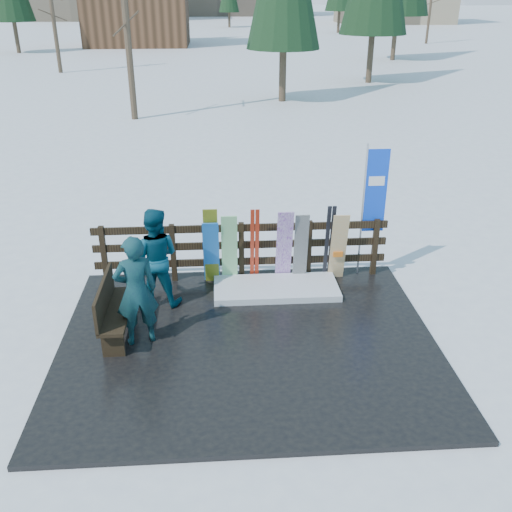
{
  "coord_description": "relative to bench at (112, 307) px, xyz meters",
  "views": [
    {
      "loc": [
        -0.41,
        -7.72,
        5.2
      ],
      "look_at": [
        0.2,
        1.0,
        1.1
      ],
      "focal_mm": 40.0,
      "sensor_mm": 36.0,
      "label": 1
    }
  ],
  "objects": [
    {
      "name": "ski_pair_a",
      "position": [
        2.4,
        1.74,
        0.24
      ],
      "size": [
        0.17,
        0.27,
        1.51
      ],
      "color": "#B02A15",
      "rests_on": "deck"
    },
    {
      "name": "bench",
      "position": [
        0.0,
        0.0,
        0.0
      ],
      "size": [
        0.41,
        1.5,
        0.97
      ],
      "color": "black",
      "rests_on": "deck"
    },
    {
      "name": "ski_pair_b",
      "position": [
        3.82,
        1.74,
        0.25
      ],
      "size": [
        0.17,
        0.2,
        1.53
      ],
      "color": "black",
      "rests_on": "deck"
    },
    {
      "name": "snowboard_4",
      "position": [
        3.27,
        1.67,
        0.18
      ],
      "size": [
        0.26,
        0.22,
        1.4
      ],
      "primitive_type": "cube",
      "rotation": [
        0.14,
        0.0,
        0.0
      ],
      "color": "black",
      "rests_on": "deck"
    },
    {
      "name": "snowboard_1",
      "position": [
        1.92,
        1.67,
        0.2
      ],
      "size": [
        0.3,
        0.34,
        1.44
      ],
      "primitive_type": "cube",
      "rotation": [
        0.21,
        0.0,
        0.0
      ],
      "color": "white",
      "rests_on": "deck"
    },
    {
      "name": "snow_patch",
      "position": [
        2.77,
        1.29,
        -0.46
      ],
      "size": [
        2.31,
        1.0,
        0.12
      ],
      "primitive_type": "cube",
      "color": "white",
      "rests_on": "deck"
    },
    {
      "name": "snowboard_2",
      "position": [
        1.58,
        1.67,
        0.27
      ],
      "size": [
        0.26,
        0.3,
        1.57
      ],
      "primitive_type": "cube",
      "rotation": [
        0.17,
        0.0,
        0.0
      ],
      "color": "#C9D722",
      "rests_on": "deck"
    },
    {
      "name": "snowboard_0",
      "position": [
        1.58,
        1.67,
        0.14
      ],
      "size": [
        0.3,
        0.36,
        1.32
      ],
      "primitive_type": "cube",
      "rotation": [
        0.25,
        0.0,
        0.0
      ],
      "color": "blue",
      "rests_on": "deck"
    },
    {
      "name": "snowboard_3",
      "position": [
        2.95,
        1.67,
        0.23
      ],
      "size": [
        0.3,
        0.38,
        1.5
      ],
      "primitive_type": "cube",
      "rotation": [
        0.24,
        0.0,
        0.0
      ],
      "color": "white",
      "rests_on": "deck"
    },
    {
      "name": "deck",
      "position": [
        2.15,
        -0.31,
        -0.56
      ],
      "size": [
        6.0,
        5.0,
        0.08
      ],
      "primitive_type": "cube",
      "color": "black",
      "rests_on": "ground"
    },
    {
      "name": "person_front",
      "position": [
        0.44,
        -0.21,
        0.4
      ],
      "size": [
        0.76,
        0.61,
        1.82
      ],
      "primitive_type": "imported",
      "rotation": [
        0.0,
        0.0,
        3.44
      ],
      "color": "#165245",
      "rests_on": "deck"
    },
    {
      "name": "snowboard_5",
      "position": [
        3.98,
        1.67,
        0.18
      ],
      "size": [
        0.3,
        0.28,
        1.39
      ],
      "primitive_type": "cube",
      "rotation": [
        0.18,
        0.0,
        0.0
      ],
      "color": "silver",
      "rests_on": "deck"
    },
    {
      "name": "rental_flag",
      "position": [
        4.63,
        1.94,
        1.09
      ],
      "size": [
        0.45,
        0.04,
        2.6
      ],
      "color": "silver",
      "rests_on": "deck"
    },
    {
      "name": "person_back",
      "position": [
        0.61,
        1.03,
        0.38
      ],
      "size": [
        0.96,
        0.79,
        1.79
      ],
      "primitive_type": "imported",
      "rotation": [
        0.0,
        0.0,
        3.0
      ],
      "color": "navy",
      "rests_on": "deck"
    },
    {
      "name": "fence",
      "position": [
        2.15,
        1.89,
        0.14
      ],
      "size": [
        5.6,
        0.1,
        1.15
      ],
      "color": "black",
      "rests_on": "deck"
    },
    {
      "name": "ground",
      "position": [
        2.15,
        -0.31,
        -0.6
      ],
      "size": [
        700.0,
        700.0,
        0.0
      ],
      "primitive_type": "plane",
      "color": "white",
      "rests_on": "ground"
    }
  ]
}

